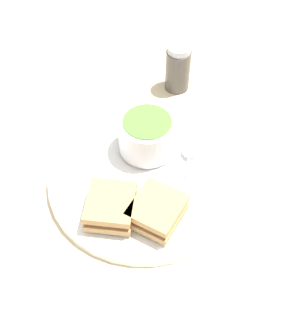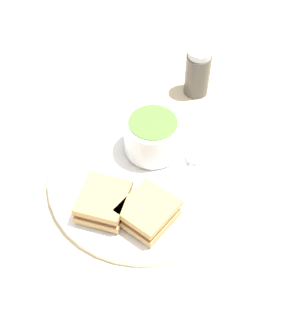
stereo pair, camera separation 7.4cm
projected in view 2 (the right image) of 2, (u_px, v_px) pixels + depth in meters
name	position (u px, v px, depth m)	size (l,w,h in m)	color
ground_plane	(144.00, 182.00, 0.77)	(2.40, 2.40, 0.00)	beige
plate	(144.00, 178.00, 0.77)	(0.31, 0.31, 0.02)	white
soup_bowl	(153.00, 135.00, 0.77)	(0.09, 0.09, 0.06)	white
spoon	(193.00, 160.00, 0.77)	(0.04, 0.11, 0.01)	silver
sandwich_half_near	(104.00, 201.00, 0.70)	(0.08, 0.09, 0.03)	tan
sandwich_half_far	(148.00, 212.00, 0.69)	(0.09, 0.09, 0.03)	tan
salt_shaker	(198.00, 72.00, 0.88)	(0.05, 0.05, 0.10)	#4C4742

